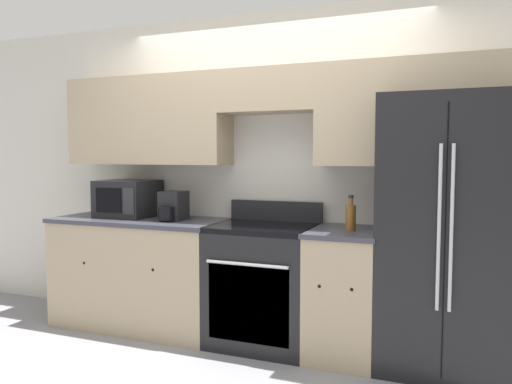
{
  "coord_description": "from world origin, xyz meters",
  "views": [
    {
      "loc": [
        1.39,
        -3.19,
        1.44
      ],
      "look_at": [
        0.0,
        0.31,
        1.17
      ],
      "focal_mm": 35.0,
      "sensor_mm": 36.0,
      "label": 1
    }
  ],
  "objects": [
    {
      "name": "ground_plane",
      "position": [
        0.0,
        0.0,
        0.0
      ],
      "size": [
        12.0,
        12.0,
        0.0
      ],
      "primitive_type": "plane",
      "color": "gray"
    },
    {
      "name": "wall_back",
      "position": [
        -0.0,
        0.59,
        1.47
      ],
      "size": [
        8.0,
        0.39,
        2.6
      ],
      "color": "beige",
      "rests_on": "ground_plane"
    },
    {
      "name": "lower_cabinets_left",
      "position": [
        -1.05,
        0.31,
        0.46
      ],
      "size": [
        1.48,
        0.64,
        0.92
      ],
      "color": "tan",
      "rests_on": "ground_plane"
    },
    {
      "name": "lower_cabinets_right",
      "position": [
        0.68,
        0.31,
        0.46
      ],
      "size": [
        0.5,
        0.64,
        0.92
      ],
      "color": "tan",
      "rests_on": "ground_plane"
    },
    {
      "name": "oven_range",
      "position": [
        0.06,
        0.31,
        0.46
      ],
      "size": [
        0.77,
        0.65,
        1.08
      ],
      "color": "black",
      "rests_on": "ground_plane"
    },
    {
      "name": "refrigerator",
      "position": [
        1.35,
        0.36,
        0.92
      ],
      "size": [
        0.85,
        0.76,
        1.84
      ],
      "color": "black",
      "rests_on": "ground_plane"
    },
    {
      "name": "microwave",
      "position": [
        -1.22,
        0.38,
        1.07
      ],
      "size": [
        0.45,
        0.42,
        0.31
      ],
      "color": "black",
      "rests_on": "lower_cabinets_left"
    },
    {
      "name": "bottle",
      "position": [
        0.73,
        0.27,
        1.02
      ],
      "size": [
        0.07,
        0.07,
        0.25
      ],
      "color": "brown",
      "rests_on": "lower_cabinets_right"
    },
    {
      "name": "paper_towel_holder",
      "position": [
        -0.73,
        0.3,
        1.03
      ],
      "size": [
        0.19,
        0.27,
        0.24
      ],
      "color": "black",
      "rests_on": "lower_cabinets_left"
    }
  ]
}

